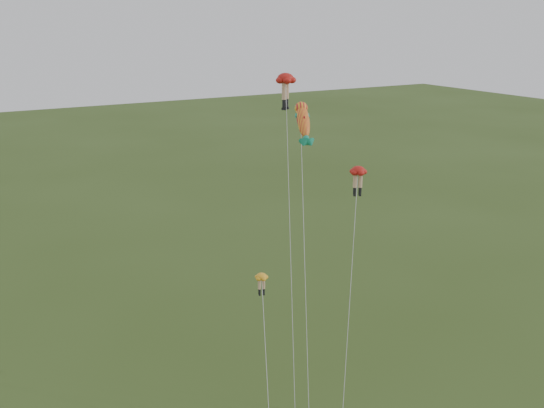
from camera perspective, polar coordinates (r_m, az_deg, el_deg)
legs_kite_red_high at (r=41.50m, az=1.29°, el=11.02°), size 4.91×8.97×20.64m
legs_kite_red_mid at (r=41.52m, az=8.07°, el=2.42°), size 5.81×6.72×14.56m
legs_kite_yellow at (r=39.60m, az=-0.96°, el=-7.74°), size 3.40×6.75×8.28m
fish_kite at (r=39.18m, az=2.95°, el=7.76°), size 4.44×8.18×19.25m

